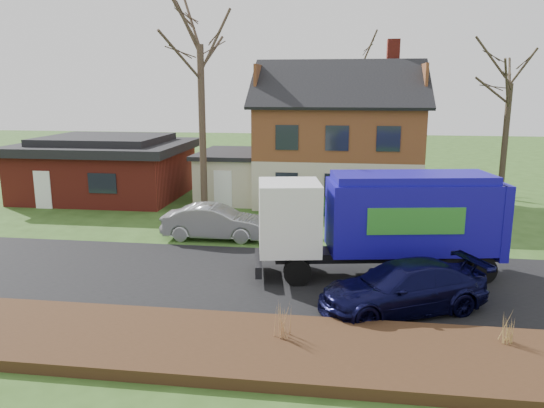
# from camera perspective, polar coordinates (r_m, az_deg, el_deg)

# --- Properties ---
(ground) EXTENTS (120.00, 120.00, 0.00)m
(ground) POSITION_cam_1_polar(r_m,az_deg,el_deg) (18.71, -0.17, -8.06)
(ground) COLOR #2B4A18
(ground) RESTS_ON ground
(road) EXTENTS (80.00, 7.00, 0.02)m
(road) POSITION_cam_1_polar(r_m,az_deg,el_deg) (18.70, -0.17, -8.03)
(road) COLOR black
(road) RESTS_ON ground
(mulch_verge) EXTENTS (80.00, 3.50, 0.30)m
(mulch_verge) POSITION_cam_1_polar(r_m,az_deg,el_deg) (13.86, -3.40, -15.06)
(mulch_verge) COLOR #311F10
(mulch_verge) RESTS_ON ground
(main_house) EXTENTS (12.95, 8.95, 9.26)m
(main_house) POSITION_cam_1_polar(r_m,az_deg,el_deg) (31.38, 6.21, 7.73)
(main_house) COLOR beige
(main_house) RESTS_ON ground
(ranch_house) EXTENTS (9.80, 8.20, 3.70)m
(ranch_house) POSITION_cam_1_polar(r_m,az_deg,el_deg) (33.97, -17.38, 3.83)
(ranch_house) COLOR maroon
(ranch_house) RESTS_ON ground
(garbage_truck) EXTENTS (8.79, 3.72, 3.65)m
(garbage_truck) POSITION_cam_1_polar(r_m,az_deg,el_deg) (18.92, 12.01, -1.43)
(garbage_truck) COLOR black
(garbage_truck) RESTS_ON ground
(silver_sedan) EXTENTS (4.58, 1.65, 1.50)m
(silver_sedan) POSITION_cam_1_polar(r_m,az_deg,el_deg) (23.49, -6.17, -1.94)
(silver_sedan) COLOR #93969A
(silver_sedan) RESTS_ON ground
(navy_wagon) EXTENTS (5.53, 4.05, 1.49)m
(navy_wagon) POSITION_cam_1_polar(r_m,az_deg,el_deg) (16.36, 13.87, -8.72)
(navy_wagon) COLOR black
(navy_wagon) RESTS_ON ground
(tree_front_west) EXTENTS (4.07, 4.07, 12.09)m
(tree_front_west) POSITION_cam_1_polar(r_m,az_deg,el_deg) (28.38, -7.83, 19.21)
(tree_front_west) COLOR #46352A
(tree_front_west) RESTS_ON ground
(tree_front_east) EXTENTS (3.48, 3.48, 9.66)m
(tree_front_east) POSITION_cam_1_polar(r_m,az_deg,el_deg) (29.87, 24.46, 13.84)
(tree_front_east) COLOR #3B3023
(tree_front_east) RESTS_ON ground
(tree_back) EXTENTS (3.46, 3.46, 10.96)m
(tree_back) POSITION_cam_1_polar(r_m,az_deg,el_deg) (39.12, 9.47, 16.04)
(tree_back) COLOR #3A2E23
(tree_back) RESTS_ON ground
(grass_clump_mid) EXTENTS (0.32, 0.26, 0.89)m
(grass_clump_mid) POSITION_cam_1_polar(r_m,az_deg,el_deg) (13.83, 1.28, -12.36)
(grass_clump_mid) COLOR #A37448
(grass_clump_mid) RESTS_ON mulch_verge
(grass_clump_east) EXTENTS (0.32, 0.26, 0.79)m
(grass_clump_east) POSITION_cam_1_polar(r_m,az_deg,el_deg) (14.76, 24.01, -12.06)
(grass_clump_east) COLOR #9D7E45
(grass_clump_east) RESTS_ON mulch_verge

